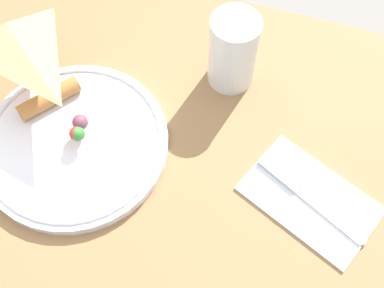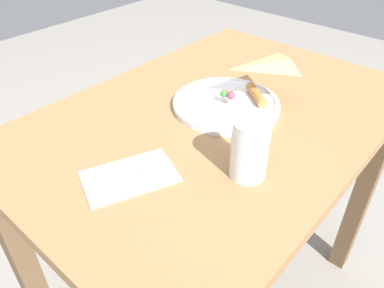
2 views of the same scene
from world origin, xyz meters
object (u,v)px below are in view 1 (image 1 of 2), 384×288
Objects in this scene: dining_table at (114,190)px; napkin_folded at (310,199)px; milk_glass at (233,54)px; butter_knife at (306,194)px; plate_pizza at (75,138)px.

napkin_folded is (0.30, 0.02, 0.14)m from dining_table.
milk_glass reaches higher than butter_knife.
dining_table is 4.95× the size of napkin_folded.
milk_glass reaches higher than plate_pizza.
plate_pizza reaches higher than butter_knife.
butter_knife is (-0.01, 0.00, 0.00)m from napkin_folded.
dining_table is 0.33m from napkin_folded.
plate_pizza is 1.61× the size of butter_knife.
dining_table is 0.30m from milk_glass.
butter_knife is (0.15, -0.16, -0.05)m from milk_glass.
plate_pizza is at bearing -150.43° from butter_knife.
milk_glass is at bearing 133.65° from napkin_folded.
milk_glass is (0.18, 0.18, 0.04)m from plate_pizza.
dining_table is 8.24× the size of milk_glass.
dining_table is at bearing -148.98° from butter_knife.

